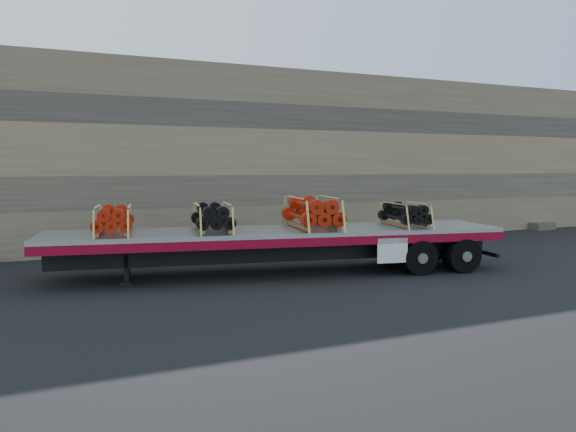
% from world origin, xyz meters
% --- Properties ---
extents(ground, '(120.00, 120.00, 0.00)m').
position_xyz_m(ground, '(0.00, 0.00, 0.00)').
color(ground, black).
rests_on(ground, ground).
extents(rock_wall, '(44.00, 3.00, 7.00)m').
position_xyz_m(rock_wall, '(0.00, 6.50, 3.50)').
color(rock_wall, '#7A6B54').
rests_on(rock_wall, ground).
extents(trailer, '(13.38, 4.86, 1.31)m').
position_xyz_m(trailer, '(0.41, -0.59, 0.66)').
color(trailer, '#ADAFB4').
rests_on(trailer, ground).
extents(bundle_front, '(1.36, 2.17, 0.72)m').
position_xyz_m(bundle_front, '(-4.08, 0.24, 1.67)').
color(bundle_front, '#A31B08').
rests_on(bundle_front, trailer).
extents(bundle_midfront, '(1.40, 2.23, 0.74)m').
position_xyz_m(bundle_midfront, '(-1.46, -0.24, 1.68)').
color(bundle_midfront, black).
rests_on(bundle_midfront, trailer).
extents(bundle_midrear, '(1.68, 2.68, 0.88)m').
position_xyz_m(bundle_midrear, '(1.41, -0.77, 1.76)').
color(bundle_midrear, '#A31B08').
rests_on(bundle_midrear, trailer).
extents(bundle_rear, '(1.28, 2.04, 0.67)m').
position_xyz_m(bundle_rear, '(4.32, -1.31, 1.65)').
color(bundle_rear, black).
rests_on(bundle_rear, trailer).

